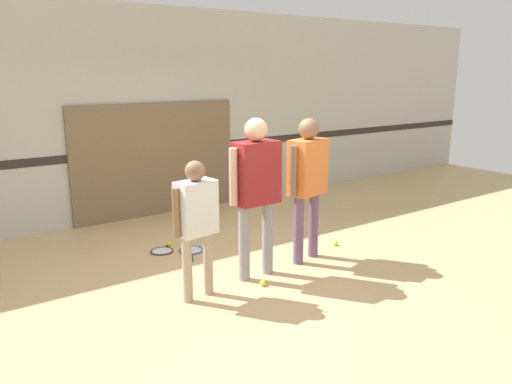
{
  "coord_description": "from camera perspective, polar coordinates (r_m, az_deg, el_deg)",
  "views": [
    {
      "loc": [
        -2.86,
        -4.2,
        2.24
      ],
      "look_at": [
        0.11,
        0.08,
        0.97
      ],
      "focal_mm": 35.0,
      "sensor_mm": 36.0,
      "label": 1
    }
  ],
  "objects": [
    {
      "name": "tennis_ball_stray_right",
      "position": [
        6.68,
        9.07,
        -5.78
      ],
      "size": [
        0.07,
        0.07,
        0.07
      ],
      "primitive_type": "sphere",
      "color": "#CCE038",
      "rests_on": "ground_plane"
    },
    {
      "name": "person_student_right",
      "position": [
        5.87,
        5.91,
        2.01
      ],
      "size": [
        0.63,
        0.38,
        1.71
      ],
      "rotation": [
        0.0,
        0.0,
        -2.89
      ],
      "color": "#6B4C70",
      "rests_on": "ground_plane"
    },
    {
      "name": "racket_spare_on_floor",
      "position": [
        6.51,
        -10.65,
        -6.6
      ],
      "size": [
        0.45,
        0.46,
        0.03
      ],
      "rotation": [
        0.0,
        0.0,
        0.8
      ],
      "color": "#28282D",
      "rests_on": "ground_plane"
    },
    {
      "name": "person_instructor",
      "position": [
        5.34,
        0.0,
        1.26
      ],
      "size": [
        0.67,
        0.29,
        1.77
      ],
      "rotation": [
        0.0,
        0.0,
        0.03
      ],
      "color": "gray",
      "rests_on": "ground_plane"
    },
    {
      "name": "tennis_ball_near_instructor",
      "position": [
        5.42,
        0.8,
        -10.36
      ],
      "size": [
        0.07,
        0.07,
        0.07
      ],
      "primitive_type": "sphere",
      "color": "#CCE038",
      "rests_on": "ground_plane"
    },
    {
      "name": "tennis_ball_by_spare_racket",
      "position": [
        6.67,
        -9.86,
        -5.86
      ],
      "size": [
        0.07,
        0.07,
        0.07
      ],
      "primitive_type": "sphere",
      "color": "#CCE038",
      "rests_on": "ground_plane"
    },
    {
      "name": "tennis_ball_stray_left",
      "position": [
        7.15,
        6.14,
        -4.38
      ],
      "size": [
        0.07,
        0.07,
        0.07
      ],
      "primitive_type": "sphere",
      "color": "#CCE038",
      "rests_on": "ground_plane"
    },
    {
      "name": "wall_panel",
      "position": [
        7.99,
        -11.28,
        3.63
      ],
      "size": [
        2.69,
        0.05,
        1.77
      ],
      "color": "#756047",
      "rests_on": "ground_plane"
    },
    {
      "name": "wall_back",
      "position": [
        7.85,
        -13.48,
        8.61
      ],
      "size": [
        16.0,
        0.07,
        3.2
      ],
      "color": "beige",
      "rests_on": "ground_plane"
    },
    {
      "name": "ground_plane",
      "position": [
        5.56,
        -0.53,
        -10.09
      ],
      "size": [
        16.0,
        16.0,
        0.0
      ],
      "primitive_type": "plane",
      "color": "tan"
    },
    {
      "name": "person_student_left",
      "position": [
        4.9,
        -6.84,
        -2.63
      ],
      "size": [
        0.53,
        0.27,
        1.41
      ],
      "rotation": [
        0.0,
        0.0,
        0.14
      ],
      "color": "tan",
      "rests_on": "ground_plane"
    },
    {
      "name": "racket_second_spare",
      "position": [
        6.45,
        -7.4,
        -6.66
      ],
      "size": [
        0.42,
        0.56,
        0.03
      ],
      "rotation": [
        0.0,
        0.0,
        4.26
      ],
      "color": "blue",
      "rests_on": "ground_plane"
    }
  ]
}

